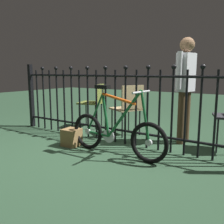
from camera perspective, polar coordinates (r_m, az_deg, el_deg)
ground_plane at (r=3.40m, az=-3.53°, el=-9.35°), size 20.00×20.00×0.00m
iron_fence at (r=3.76m, az=0.51°, el=2.24°), size 4.21×0.07×1.23m
bicycle at (r=3.21m, az=0.82°, el=-4.71°), size 1.47×0.40×0.92m
chair_olive at (r=4.81m, az=-4.17°, el=2.71°), size 0.53×0.53×0.85m
chair_tan at (r=4.18m, az=3.85°, el=1.58°), size 0.59×0.59×0.87m
person_visitor at (r=3.85m, az=16.70°, el=6.78°), size 0.23×0.47×1.59m
display_crate at (r=3.71m, az=-9.38°, el=-5.81°), size 0.26×0.26×0.25m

